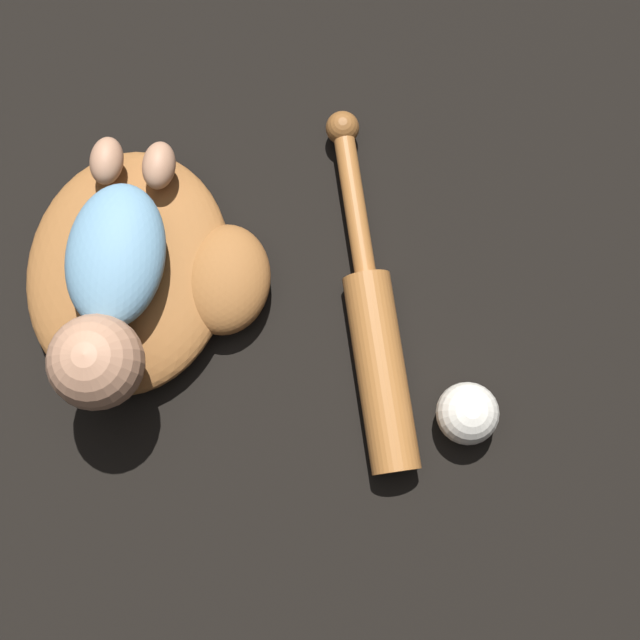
# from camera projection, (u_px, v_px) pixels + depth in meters

# --- Properties ---
(ground_plane) EXTENTS (6.00, 6.00, 0.00)m
(ground_plane) POSITION_uv_depth(u_px,v_px,m) (124.00, 290.00, 1.17)
(ground_plane) COLOR black
(baseball_glove) EXTENTS (0.37, 0.35, 0.07)m
(baseball_glove) POSITION_uv_depth(u_px,v_px,m) (145.00, 272.00, 1.14)
(baseball_glove) COLOR #935B2D
(baseball_glove) RESTS_ON ground
(baby_figure) EXTENTS (0.35, 0.17, 0.11)m
(baby_figure) POSITION_uv_depth(u_px,v_px,m) (109.00, 294.00, 1.05)
(baby_figure) COLOR #6693B2
(baby_figure) RESTS_ON baseball_glove
(baseball_bat) EXTENTS (0.45, 0.25, 0.06)m
(baseball_bat) POSITION_uv_depth(u_px,v_px,m) (374.00, 330.00, 1.13)
(baseball_bat) COLOR #9E602D
(baseball_bat) RESTS_ON ground
(baseball) EXTENTS (0.08, 0.08, 0.08)m
(baseball) POSITION_uv_depth(u_px,v_px,m) (467.00, 413.00, 1.10)
(baseball) COLOR silver
(baseball) RESTS_ON ground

